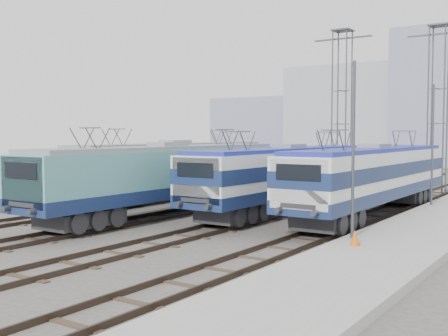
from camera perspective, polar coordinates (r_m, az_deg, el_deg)
ground at (r=24.89m, az=-7.84°, el=-6.40°), size 160.00×160.00×0.00m
platform at (r=27.30m, az=20.58°, el=-5.40°), size 4.00×70.00×0.30m
locomotive_far_left at (r=36.71m, az=-5.15°, el=0.29°), size 2.82×17.83×3.36m
locomotive_center_left at (r=29.07m, az=-5.98°, el=-0.56°), size 2.81×17.77×3.34m
locomotive_center_right at (r=30.72m, az=6.50°, el=-0.38°), size 2.72×17.16×3.23m
locomotive_far_right at (r=29.58m, az=14.88°, el=-0.57°), size 2.75×17.39×3.27m
catenary_tower_west at (r=43.54m, az=11.87°, el=6.55°), size 4.50×1.20×12.00m
catenary_tower_east at (r=43.48m, az=20.89°, el=6.40°), size 4.50×1.20×12.00m
mast_front at (r=21.72m, az=12.98°, el=1.39°), size 0.12×0.12×7.00m
mast_mid at (r=33.21m, az=20.41°, el=1.96°), size 0.12×0.12×7.00m
safety_cone at (r=20.54m, az=13.15°, el=-6.93°), size 0.36×0.36×0.57m
building_west at (r=85.87m, az=13.24°, el=5.23°), size 18.00×12.00×14.00m
building_far_west at (r=92.70m, az=3.91°, el=3.94°), size 14.00×10.00×10.00m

